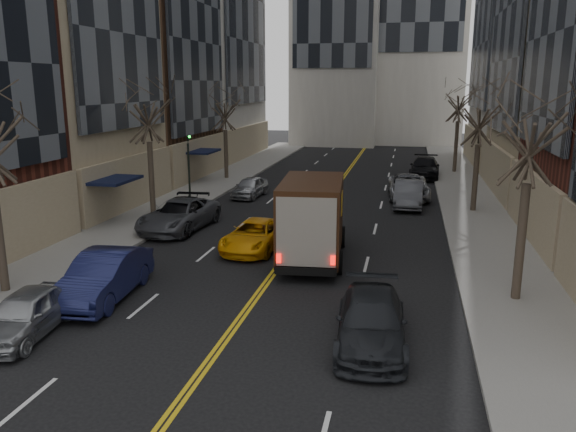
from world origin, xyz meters
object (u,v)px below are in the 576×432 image
at_px(ups_truck, 313,219).
at_px(taxi, 255,235).
at_px(pedestrian, 292,219).
at_px(observer_sedan, 371,321).

relative_size(ups_truck, taxi, 1.40).
distance_m(ups_truck, pedestrian, 4.07).
height_order(taxi, pedestrian, pedestrian).
bearing_deg(pedestrian, ups_truck, -173.58).
xyz_separation_m(observer_sedan, taxi, (-5.74, 8.45, -0.05)).
bearing_deg(ups_truck, pedestrian, 109.16).
xyz_separation_m(ups_truck, pedestrian, (-1.63, 3.62, -0.90)).
bearing_deg(observer_sedan, pedestrian, 108.90).
bearing_deg(taxi, ups_truck, -15.33).
distance_m(observer_sedan, taxi, 10.21).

